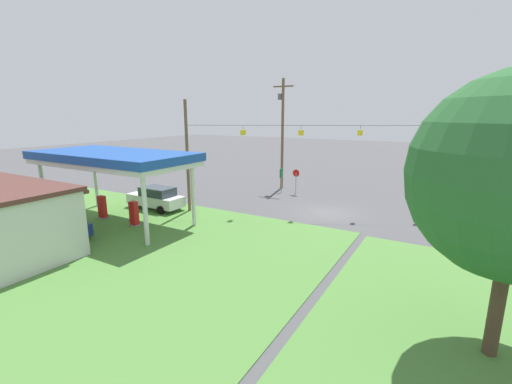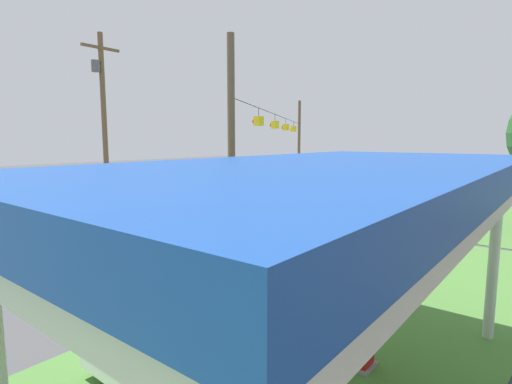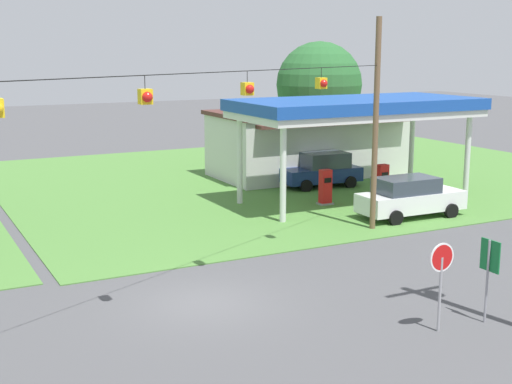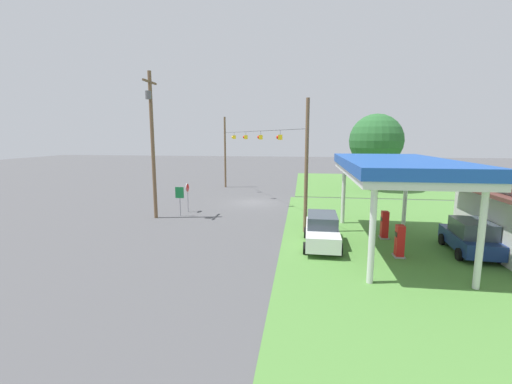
{
  "view_description": "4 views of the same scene",
  "coord_description": "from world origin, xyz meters",
  "px_view_note": "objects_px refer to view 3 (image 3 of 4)",
  "views": [
    {
      "loc": [
        -8.24,
        25.7,
        7.74
      ],
      "look_at": [
        3.99,
        4.44,
        2.14
      ],
      "focal_mm": 24.0,
      "sensor_mm": 36.0,
      "label": 1
    },
    {
      "loc": [
        19.53,
        13.59,
        5.59
      ],
      "look_at": [
        3.25,
        0.71,
        2.84
      ],
      "focal_mm": 28.0,
      "sensor_mm": 36.0,
      "label": 2
    },
    {
      "loc": [
        -7.98,
        -18.95,
        7.61
      ],
      "look_at": [
        3.66,
        3.64,
        2.45
      ],
      "focal_mm": 50.0,
      "sensor_mm": 36.0,
      "label": 3
    },
    {
      "loc": [
        32.59,
        4.74,
        6.39
      ],
      "look_at": [
        3.41,
        0.77,
        1.63
      ],
      "focal_mm": 24.0,
      "sensor_mm": 36.0,
      "label": 4
    }
  ],
  "objects_px": {
    "gas_station_store": "(307,143)",
    "fuel_pump_far": "(382,182)",
    "car_at_pumps_rear": "(322,170)",
    "stop_sign_roadside": "(441,268)",
    "car_at_pumps_front": "(410,197)",
    "gas_station_canopy": "(357,109)",
    "tree_behind_station": "(319,85)",
    "fuel_pump_near": "(325,188)",
    "route_sign": "(489,264)"
  },
  "relations": [
    {
      "from": "car_at_pumps_rear",
      "to": "fuel_pump_near",
      "type": "bearing_deg",
      "value": 63.38
    },
    {
      "from": "gas_station_canopy",
      "to": "fuel_pump_far",
      "type": "bearing_deg",
      "value": -0.05
    },
    {
      "from": "gas_station_store",
      "to": "fuel_pump_far",
      "type": "bearing_deg",
      "value": -91.03
    },
    {
      "from": "gas_station_canopy",
      "to": "stop_sign_roadside",
      "type": "bearing_deg",
      "value": -117.12
    },
    {
      "from": "car_at_pumps_front",
      "to": "stop_sign_roadside",
      "type": "distance_m",
      "value": 13.47
    },
    {
      "from": "gas_station_store",
      "to": "car_at_pumps_rear",
      "type": "relative_size",
      "value": 2.51
    },
    {
      "from": "car_at_pumps_front",
      "to": "tree_behind_station",
      "type": "relative_size",
      "value": 0.63
    },
    {
      "from": "car_at_pumps_rear",
      "to": "route_sign",
      "type": "height_order",
      "value": "route_sign"
    },
    {
      "from": "gas_station_store",
      "to": "car_at_pumps_rear",
      "type": "bearing_deg",
      "value": -108.98
    },
    {
      "from": "car_at_pumps_rear",
      "to": "tree_behind_station",
      "type": "distance_m",
      "value": 10.95
    },
    {
      "from": "gas_station_store",
      "to": "car_at_pumps_rear",
      "type": "distance_m",
      "value": 3.96
    },
    {
      "from": "stop_sign_roadside",
      "to": "tree_behind_station",
      "type": "bearing_deg",
      "value": -116.01
    },
    {
      "from": "fuel_pump_far",
      "to": "car_at_pumps_front",
      "type": "bearing_deg",
      "value": -110.41
    },
    {
      "from": "car_at_pumps_front",
      "to": "car_at_pumps_rear",
      "type": "height_order",
      "value": "car_at_pumps_rear"
    },
    {
      "from": "gas_station_canopy",
      "to": "car_at_pumps_front",
      "type": "height_order",
      "value": "gas_station_canopy"
    },
    {
      "from": "fuel_pump_near",
      "to": "car_at_pumps_front",
      "type": "distance_m",
      "value": 4.45
    },
    {
      "from": "route_sign",
      "to": "gas_station_canopy",
      "type": "bearing_deg",
      "value": 68.24
    },
    {
      "from": "fuel_pump_near",
      "to": "fuel_pump_far",
      "type": "xyz_separation_m",
      "value": [
        3.45,
        0.0,
        0.0
      ]
    },
    {
      "from": "car_at_pumps_front",
      "to": "tree_behind_station",
      "type": "distance_m",
      "value": 18.08
    },
    {
      "from": "fuel_pump_near",
      "to": "car_at_pumps_front",
      "type": "relative_size",
      "value": 0.35
    },
    {
      "from": "gas_station_canopy",
      "to": "fuel_pump_near",
      "type": "height_order",
      "value": "gas_station_canopy"
    },
    {
      "from": "route_sign",
      "to": "gas_station_store",
      "type": "bearing_deg",
      "value": 70.85
    },
    {
      "from": "gas_station_canopy",
      "to": "car_at_pumps_rear",
      "type": "bearing_deg",
      "value": 81.21
    },
    {
      "from": "fuel_pump_far",
      "to": "stop_sign_roadside",
      "type": "relative_size",
      "value": 0.71
    },
    {
      "from": "fuel_pump_near",
      "to": "gas_station_store",
      "type": "bearing_deg",
      "value": 64.77
    },
    {
      "from": "gas_station_canopy",
      "to": "tree_behind_station",
      "type": "bearing_deg",
      "value": 65.32
    },
    {
      "from": "stop_sign_roadside",
      "to": "route_sign",
      "type": "relative_size",
      "value": 1.04
    },
    {
      "from": "gas_station_store",
      "to": "tree_behind_station",
      "type": "relative_size",
      "value": 1.41
    },
    {
      "from": "gas_station_store",
      "to": "car_at_pumps_front",
      "type": "xyz_separation_m",
      "value": [
        -1.62,
        -11.61,
        -1.03
      ]
    },
    {
      "from": "gas_station_store",
      "to": "fuel_pump_near",
      "type": "distance_m",
      "value": 8.49
    },
    {
      "from": "gas_station_store",
      "to": "fuel_pump_far",
      "type": "distance_m",
      "value": 7.7
    },
    {
      "from": "car_at_pumps_rear",
      "to": "stop_sign_roadside",
      "type": "xyz_separation_m",
      "value": [
        -8.24,
        -18.89,
        0.84
      ]
    },
    {
      "from": "gas_station_canopy",
      "to": "car_at_pumps_rear",
      "type": "xyz_separation_m",
      "value": [
        0.62,
        3.99,
        -3.68
      ]
    },
    {
      "from": "gas_station_store",
      "to": "tree_behind_station",
      "type": "bearing_deg",
      "value": 51.99
    },
    {
      "from": "gas_station_store",
      "to": "tree_behind_station",
      "type": "distance_m",
      "value": 7.16
    },
    {
      "from": "fuel_pump_far",
      "to": "tree_behind_station",
      "type": "bearing_deg",
      "value": 72.08
    },
    {
      "from": "fuel_pump_far",
      "to": "fuel_pump_near",
      "type": "bearing_deg",
      "value": 180.0
    },
    {
      "from": "stop_sign_roadside",
      "to": "route_sign",
      "type": "xyz_separation_m",
      "value": [
        1.64,
        -0.1,
        -0.1
      ]
    },
    {
      "from": "gas_station_store",
      "to": "fuel_pump_near",
      "type": "xyz_separation_m",
      "value": [
        -3.59,
        -7.61,
        -1.15
      ]
    },
    {
      "from": "tree_behind_station",
      "to": "car_at_pumps_front",
      "type": "bearing_deg",
      "value": -108.53
    },
    {
      "from": "tree_behind_station",
      "to": "stop_sign_roadside",
      "type": "bearing_deg",
      "value": -116.01
    },
    {
      "from": "stop_sign_roadside",
      "to": "gas_station_canopy",
      "type": "bearing_deg",
      "value": -117.12
    },
    {
      "from": "route_sign",
      "to": "tree_behind_station",
      "type": "relative_size",
      "value": 0.3
    },
    {
      "from": "fuel_pump_far",
      "to": "car_at_pumps_front",
      "type": "xyz_separation_m",
      "value": [
        -1.49,
        -3.99,
        0.12
      ]
    },
    {
      "from": "stop_sign_roadside",
      "to": "car_at_pumps_rear",
      "type": "bearing_deg",
      "value": -113.59
    },
    {
      "from": "fuel_pump_near",
      "to": "car_at_pumps_rear",
      "type": "xyz_separation_m",
      "value": [
        2.34,
        3.99,
        0.14
      ]
    },
    {
      "from": "gas_station_store",
      "to": "gas_station_canopy",
      "type": "bearing_deg",
      "value": -103.75
    },
    {
      "from": "gas_station_store",
      "to": "stop_sign_roadside",
      "type": "bearing_deg",
      "value": -112.86
    },
    {
      "from": "gas_station_store",
      "to": "car_at_pumps_front",
      "type": "bearing_deg",
      "value": -97.96
    },
    {
      "from": "stop_sign_roadside",
      "to": "fuel_pump_near",
      "type": "bearing_deg",
      "value": -111.62
    }
  ]
}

